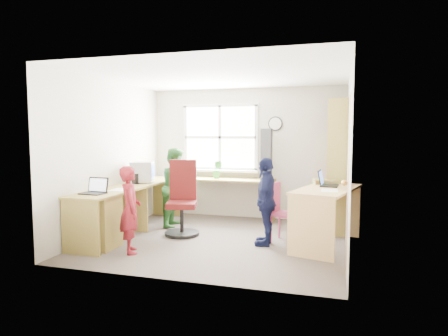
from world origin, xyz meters
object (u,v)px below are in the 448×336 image
swivel_chair (182,203)px  crt_monitor (142,172)px  laptop_left (95,190)px  person_navy (266,201)px  wooden_chair (281,210)px  person_red (130,210)px  l_desk (130,208)px  cd_tower (266,154)px  laptop_right (326,182)px  person_green (177,187)px  potted_plant (217,169)px  right_desk (327,204)px  bookshelf (337,169)px

swivel_chair → crt_monitor: size_ratio=2.67×
crt_monitor → laptop_left: crt_monitor is taller
person_navy → wooden_chair: bearing=136.7°
person_red → person_navy: person_navy is taller
l_desk → swivel_chair: 0.80m
wooden_chair → cd_tower: 1.55m
laptop_left → laptop_right: laptop_right is taller
wooden_chair → person_green: person_green is taller
swivel_chair → person_red: (-0.29, -1.10, 0.08)m
swivel_chair → crt_monitor: bearing=146.5°
swivel_chair → l_desk: bearing=-160.2°
l_desk → potted_plant: potted_plant is taller
right_desk → crt_monitor: size_ratio=3.54×
swivel_chair → cd_tower: size_ratio=1.27×
right_desk → laptop_right: 0.35m
person_navy → l_desk: bearing=-87.5°
l_desk → person_navy: bearing=6.7°
right_desk → person_red: 2.69m
laptop_right → swivel_chair: bearing=98.5°
wooden_chair → laptop_right: size_ratio=2.45×
laptop_left → person_red: size_ratio=0.29×
bookshelf → cd_tower: (-1.22, 0.28, 0.20)m
l_desk → wooden_chair: size_ratio=3.43×
person_green → person_navy: size_ratio=1.07×
right_desk → person_navy: person_navy is taller
l_desk → swivel_chair: (0.65, 0.46, 0.04)m
person_green → potted_plant: bearing=-38.7°
cd_tower → person_navy: bearing=-77.8°
laptop_right → bookshelf: bearing=-5.7°
cd_tower → person_green: bearing=-148.5°
right_desk → crt_monitor: bearing=-171.6°
potted_plant → person_green: 0.92m
crt_monitor → laptop_left: (-0.05, -1.28, -0.13)m
cd_tower → potted_plant: size_ratio=2.78×
potted_plant → person_red: 2.40m
bookshelf → l_desk: bearing=-153.6°
person_green → laptop_right: bearing=-102.2°
person_green → right_desk: bearing=-106.9°
right_desk → person_red: person_red is taller
bookshelf → potted_plant: bearing=174.0°
laptop_right → person_navy: person_navy is taller
cd_tower → person_red: cd_tower is taller
laptop_right → potted_plant: bearing=65.7°
bookshelf → crt_monitor: bookshelf is taller
bookshelf → swivel_chair: 2.57m
laptop_right → potted_plant: (-1.98, 1.06, 0.04)m
potted_plant → crt_monitor: bearing=-136.5°
crt_monitor → person_red: 1.51m
laptop_left → cd_tower: cd_tower is taller
person_green → wooden_chair: bearing=-109.5°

